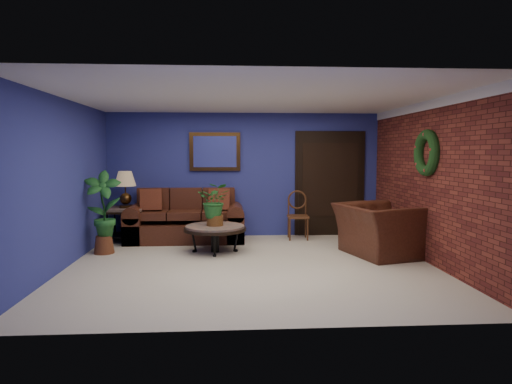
{
  "coord_description": "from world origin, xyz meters",
  "views": [
    {
      "loc": [
        -0.37,
        -6.76,
        1.71
      ],
      "look_at": [
        0.1,
        0.55,
        1.07
      ],
      "focal_mm": 32.0,
      "sensor_mm": 36.0,
      "label": 1
    }
  ],
  "objects": [
    {
      "name": "wall_back",
      "position": [
        0.0,
        2.5,
        1.25
      ],
      "size": [
        5.5,
        0.04,
        2.5
      ],
      "primitive_type": "cube",
      "color": "navy",
      "rests_on": "ground"
    },
    {
      "name": "armchair",
      "position": [
        2.15,
        0.56,
        0.42
      ],
      "size": [
        1.44,
        1.56,
        0.85
      ],
      "primitive_type": "imported",
      "rotation": [
        0.0,
        0.0,
        1.84
      ],
      "color": "#4C2215",
      "rests_on": "ground"
    },
    {
      "name": "table_lamp",
      "position": [
        -2.3,
        2.05,
        1.09
      ],
      "size": [
        0.4,
        0.4,
        0.67
      ],
      "color": "#452B12",
      "rests_on": "end_table"
    },
    {
      "name": "side_chair",
      "position": [
        1.03,
        2.12,
        0.54
      ],
      "size": [
        0.43,
        0.43,
        0.95
      ],
      "rotation": [
        0.0,
        0.0,
        -0.06
      ],
      "color": "#572D19",
      "rests_on": "ground"
    },
    {
      "name": "tall_plant",
      "position": [
        -2.45,
        1.0,
        0.76
      ],
      "size": [
        0.65,
        0.47,
        1.41
      ],
      "color": "brown",
      "rests_on": "ground"
    },
    {
      "name": "coffee_table",
      "position": [
        -0.57,
        0.98,
        0.4
      ],
      "size": [
        1.07,
        1.07,
        0.46
      ],
      "rotation": [
        0.0,
        0.0,
        -0.15
      ],
      "color": "#4C4642",
      "rests_on": "ground"
    },
    {
      "name": "wall_right_brick",
      "position": [
        2.75,
        0.0,
        1.25
      ],
      "size": [
        0.04,
        5.0,
        2.5
      ],
      "primitive_type": "cube",
      "color": "maroon",
      "rests_on": "ground"
    },
    {
      "name": "crown_molding",
      "position": [
        2.72,
        0.0,
        2.43
      ],
      "size": [
        0.03,
        5.0,
        0.14
      ],
      "primitive_type": "cube",
      "color": "white",
      "rests_on": "wall_right_brick"
    },
    {
      "name": "wall_mirror",
      "position": [
        -0.6,
        2.46,
        1.72
      ],
      "size": [
        1.02,
        0.06,
        0.77
      ],
      "primitive_type": "cube",
      "color": "#452B12",
      "rests_on": "wall_back"
    },
    {
      "name": "sofa",
      "position": [
        -1.16,
        2.08,
        0.33
      ],
      "size": [
        2.23,
        0.96,
        1.0
      ],
      "color": "#4C2215",
      "rests_on": "ground"
    },
    {
      "name": "coffee_plant",
      "position": [
        -0.57,
        0.98,
        0.86
      ],
      "size": [
        0.61,
        0.55,
        0.73
      ],
      "color": "brown",
      "rests_on": "coffee_table"
    },
    {
      "name": "floor",
      "position": [
        0.0,
        0.0,
        0.0
      ],
      "size": [
        5.5,
        5.5,
        0.0
      ],
      "primitive_type": "plane",
      "color": "#C1B4A0",
      "rests_on": "ground"
    },
    {
      "name": "wreath",
      "position": [
        2.69,
        0.05,
        1.7
      ],
      "size": [
        0.16,
        0.72,
        0.72
      ],
      "primitive_type": "torus",
      "rotation": [
        0.0,
        1.57,
        0.0
      ],
      "color": "black",
      "rests_on": "wall_right_brick"
    },
    {
      "name": "ceiling",
      "position": [
        0.0,
        0.0,
        2.5
      ],
      "size": [
        5.5,
        5.0,
        0.02
      ],
      "primitive_type": "cube",
      "color": "silver",
      "rests_on": "wall_back"
    },
    {
      "name": "end_table",
      "position": [
        -2.3,
        2.05,
        0.5
      ],
      "size": [
        0.71,
        0.71,
        0.65
      ],
      "color": "#4C4642",
      "rests_on": "ground"
    },
    {
      "name": "wall_left",
      "position": [
        -2.75,
        0.0,
        1.25
      ],
      "size": [
        0.04,
        5.0,
        2.5
      ],
      "primitive_type": "cube",
      "color": "navy",
      "rests_on": "ground"
    },
    {
      "name": "closet_door",
      "position": [
        1.75,
        2.47,
        1.05
      ],
      "size": [
        1.44,
        0.06,
        2.18
      ],
      "primitive_type": "cube",
      "color": "black",
      "rests_on": "wall_back"
    },
    {
      "name": "floor_plant",
      "position": [
        2.35,
        1.37,
        0.42
      ],
      "size": [
        0.36,
        0.3,
        0.81
      ],
      "color": "brown",
      "rests_on": "ground"
    }
  ]
}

